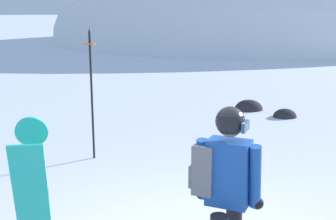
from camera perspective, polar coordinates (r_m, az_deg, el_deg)
name	(u,v)px	position (r m, az deg, el deg)	size (l,w,h in m)	color
ridge_peak_main	(258,40)	(35.78, 11.44, 8.78)	(31.12, 28.01, 16.96)	white
snowboarder_main	(224,196)	(3.96, 7.23, -10.82)	(1.12, 1.60, 1.71)	yellow
spare_snowboard	(34,210)	(4.07, -16.77, -12.19)	(0.28, 0.44, 1.61)	#23B7A3
piste_marker_near	(91,86)	(7.44, -9.78, 3.03)	(0.20, 0.20, 2.20)	black
rock_mid	(249,110)	(11.37, 10.28, 0.06)	(0.71, 0.61, 0.50)	#282628
rock_small	(285,117)	(10.79, 14.73, -0.86)	(0.56, 0.48, 0.39)	#282628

